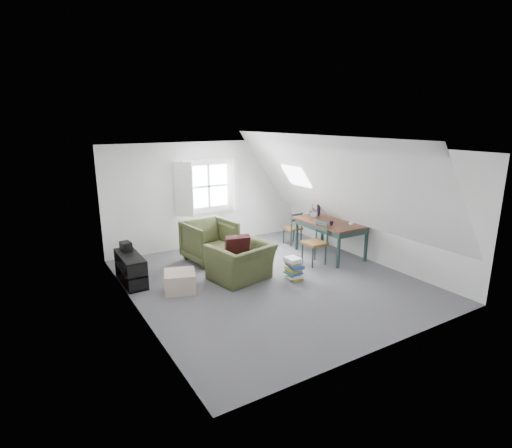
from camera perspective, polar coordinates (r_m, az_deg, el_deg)
floor at (r=7.75m, az=2.00°, el=-8.07°), size 5.50×5.50×0.00m
ceiling at (r=7.16m, az=2.18°, el=10.72°), size 5.50×5.50×0.00m
wall_back at (r=9.72m, az=-6.87°, el=4.26°), size 5.00×0.00×5.00m
wall_front at (r=5.37m, az=18.46°, el=-5.10°), size 5.00×0.00×5.00m
wall_left at (r=6.38m, az=-17.07°, el=-1.87°), size 0.00×5.50×5.50m
wall_right at (r=8.94m, az=15.63°, el=2.90°), size 0.00×5.50×5.50m
slope_left at (r=6.54m, az=-9.34°, el=3.73°), size 3.19×5.50×4.48m
slope_right at (r=8.19m, az=11.28°, el=5.85°), size 3.19×5.50×4.48m
dormer_window at (r=9.61m, az=-6.72°, el=5.36°), size 1.71×0.35×1.30m
skylight at (r=9.18m, az=5.78°, el=6.81°), size 0.35×0.75×0.47m
armchair_near at (r=7.81m, az=-2.12°, el=-7.88°), size 1.27×1.16×0.71m
armchair_far at (r=8.83m, az=-6.56°, el=-5.22°), size 1.09×1.11×0.90m
throw_pillow at (r=7.71m, az=-2.71°, el=-3.24°), size 0.52×0.37×0.48m
ottoman at (r=7.36m, az=-10.81°, el=-8.07°), size 0.69×0.69×0.36m
dining_table at (r=9.08m, az=10.60°, el=-0.22°), size 0.96×1.60×0.80m
demijohn at (r=9.26m, az=8.12°, el=1.63°), size 0.21×0.21×0.30m
vase_twigs at (r=9.49m, az=8.92°, el=2.08°), size 0.09×0.09×0.67m
cup at (r=8.68m, az=10.70°, el=-0.20°), size 0.10×0.10×0.09m
paper_box at (r=8.87m, az=13.52°, el=0.10°), size 0.14×0.11×0.04m
dining_chair_far at (r=9.82m, az=5.35°, el=-0.53°), size 0.38×0.38×0.81m
dining_chair_near at (r=8.56m, az=8.52°, el=-2.57°), size 0.43×0.43×0.92m
media_shelf at (r=7.90m, az=-17.38°, el=-6.36°), size 0.36×1.07×0.55m
electronics_box at (r=8.04m, az=-18.09°, el=-3.13°), size 0.20×0.26×0.20m
magazine_stack at (r=7.78m, az=5.40°, el=-6.33°), size 0.32×0.38×0.43m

